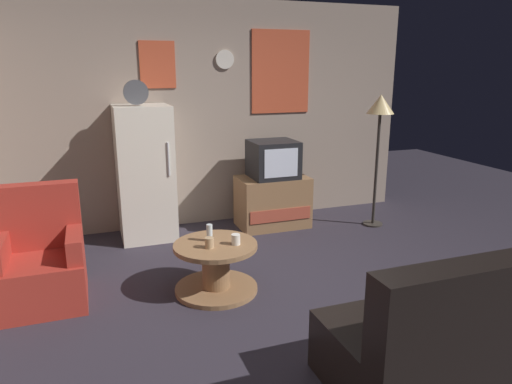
{
  "coord_description": "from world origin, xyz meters",
  "views": [
    {
      "loc": [
        -1.39,
        -3.14,
        1.89
      ],
      "look_at": [
        0.06,
        0.9,
        0.75
      ],
      "focal_mm": 32.88,
      "sensor_mm": 36.0,
      "label": 1
    }
  ],
  "objects_px": {
    "fridge": "(145,173)",
    "mug_ceramic_tan": "(209,243)",
    "coffee_table": "(216,267)",
    "crt_tv": "(273,159)",
    "standing_lamp": "(380,115)",
    "wine_glass": "(210,233)",
    "couch": "(469,336)",
    "armchair": "(41,263)",
    "mug_ceramic_white": "(236,239)",
    "tv_stand": "(273,202)"
  },
  "relations": [
    {
      "from": "fridge",
      "to": "armchair",
      "type": "relative_size",
      "value": 1.84
    },
    {
      "from": "tv_stand",
      "to": "standing_lamp",
      "type": "bearing_deg",
      "value": -17.79
    },
    {
      "from": "tv_stand",
      "to": "wine_glass",
      "type": "relative_size",
      "value": 5.6
    },
    {
      "from": "crt_tv",
      "to": "standing_lamp",
      "type": "bearing_deg",
      "value": -17.77
    },
    {
      "from": "standing_lamp",
      "to": "wine_glass",
      "type": "xyz_separation_m",
      "value": [
        -2.33,
        -0.99,
        -0.84
      ]
    },
    {
      "from": "fridge",
      "to": "coffee_table",
      "type": "distance_m",
      "value": 1.72
    },
    {
      "from": "tv_stand",
      "to": "mug_ceramic_white",
      "type": "height_order",
      "value": "tv_stand"
    },
    {
      "from": "mug_ceramic_white",
      "to": "armchair",
      "type": "distance_m",
      "value": 1.62
    },
    {
      "from": "crt_tv",
      "to": "couch",
      "type": "distance_m",
      "value": 3.2
    },
    {
      "from": "mug_ceramic_tan",
      "to": "couch",
      "type": "bearing_deg",
      "value": -53.36
    },
    {
      "from": "coffee_table",
      "to": "mug_ceramic_white",
      "type": "bearing_deg",
      "value": -25.2
    },
    {
      "from": "fridge",
      "to": "standing_lamp",
      "type": "xyz_separation_m",
      "value": [
        2.68,
        -0.52,
        0.6
      ]
    },
    {
      "from": "crt_tv",
      "to": "wine_glass",
      "type": "xyz_separation_m",
      "value": [
        -1.14,
        -1.37,
        -0.32
      ]
    },
    {
      "from": "wine_glass",
      "to": "mug_ceramic_white",
      "type": "distance_m",
      "value": 0.25
    },
    {
      "from": "crt_tv",
      "to": "standing_lamp",
      "type": "height_order",
      "value": "standing_lamp"
    },
    {
      "from": "fridge",
      "to": "mug_ceramic_tan",
      "type": "bearing_deg",
      "value": -79.44
    },
    {
      "from": "tv_stand",
      "to": "wine_glass",
      "type": "bearing_deg",
      "value": -129.62
    },
    {
      "from": "fridge",
      "to": "tv_stand",
      "type": "relative_size",
      "value": 2.11
    },
    {
      "from": "crt_tv",
      "to": "standing_lamp",
      "type": "xyz_separation_m",
      "value": [
        1.19,
        -0.38,
        0.52
      ]
    },
    {
      "from": "fridge",
      "to": "mug_ceramic_tan",
      "type": "xyz_separation_m",
      "value": [
        0.31,
        -1.66,
        -0.27
      ]
    },
    {
      "from": "armchair",
      "to": "couch",
      "type": "bearing_deg",
      "value": -38.58
    },
    {
      "from": "armchair",
      "to": "couch",
      "type": "xyz_separation_m",
      "value": [
        2.54,
        -2.03,
        -0.03
      ]
    },
    {
      "from": "fridge",
      "to": "couch",
      "type": "distance_m",
      "value": 3.65
    },
    {
      "from": "wine_glass",
      "to": "armchair",
      "type": "bearing_deg",
      "value": 169.95
    },
    {
      "from": "coffee_table",
      "to": "mug_ceramic_white",
      "type": "distance_m",
      "value": 0.32
    },
    {
      "from": "fridge",
      "to": "mug_ceramic_tan",
      "type": "relative_size",
      "value": 19.67
    },
    {
      "from": "crt_tv",
      "to": "coffee_table",
      "type": "height_order",
      "value": "crt_tv"
    },
    {
      "from": "standing_lamp",
      "to": "couch",
      "type": "height_order",
      "value": "standing_lamp"
    },
    {
      "from": "crt_tv",
      "to": "wine_glass",
      "type": "relative_size",
      "value": 3.6
    },
    {
      "from": "fridge",
      "to": "tv_stand",
      "type": "distance_m",
      "value": 1.56
    },
    {
      "from": "armchair",
      "to": "coffee_table",
      "type": "bearing_deg",
      "value": -13.04
    },
    {
      "from": "coffee_table",
      "to": "wine_glass",
      "type": "relative_size",
      "value": 4.8
    },
    {
      "from": "tv_stand",
      "to": "standing_lamp",
      "type": "xyz_separation_m",
      "value": [
        1.19,
        -0.38,
        1.05
      ]
    },
    {
      "from": "wine_glass",
      "to": "armchair",
      "type": "xyz_separation_m",
      "value": [
        -1.37,
        0.24,
        -0.18
      ]
    },
    {
      "from": "crt_tv",
      "to": "armchair",
      "type": "distance_m",
      "value": 2.8
    },
    {
      "from": "mug_ceramic_white",
      "to": "wine_glass",
      "type": "bearing_deg",
      "value": 140.26
    },
    {
      "from": "crt_tv",
      "to": "mug_ceramic_tan",
      "type": "bearing_deg",
      "value": -127.65
    },
    {
      "from": "mug_ceramic_tan",
      "to": "couch",
      "type": "relative_size",
      "value": 0.05
    },
    {
      "from": "crt_tv",
      "to": "couch",
      "type": "xyz_separation_m",
      "value": [
        0.03,
        -3.15,
        -0.52
      ]
    },
    {
      "from": "tv_stand",
      "to": "crt_tv",
      "type": "bearing_deg",
      "value": -26.16
    },
    {
      "from": "mug_ceramic_tan",
      "to": "coffee_table",
      "type": "bearing_deg",
      "value": 47.42
    },
    {
      "from": "coffee_table",
      "to": "mug_ceramic_white",
      "type": "xyz_separation_m",
      "value": [
        0.16,
        -0.07,
        0.26
      ]
    },
    {
      "from": "coffee_table",
      "to": "mug_ceramic_tan",
      "type": "bearing_deg",
      "value": -132.58
    },
    {
      "from": "mug_ceramic_tan",
      "to": "fridge",
      "type": "bearing_deg",
      "value": 100.56
    },
    {
      "from": "crt_tv",
      "to": "mug_ceramic_tan",
      "type": "distance_m",
      "value": 1.96
    },
    {
      "from": "standing_lamp",
      "to": "armchair",
      "type": "distance_m",
      "value": 3.91
    },
    {
      "from": "wine_glass",
      "to": "standing_lamp",
      "type": "bearing_deg",
      "value": 23.0
    },
    {
      "from": "couch",
      "to": "armchair",
      "type": "bearing_deg",
      "value": 141.42
    },
    {
      "from": "mug_ceramic_tan",
      "to": "couch",
      "type": "height_order",
      "value": "couch"
    },
    {
      "from": "mug_ceramic_tan",
      "to": "tv_stand",
      "type": "bearing_deg",
      "value": 52.41
    }
  ]
}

